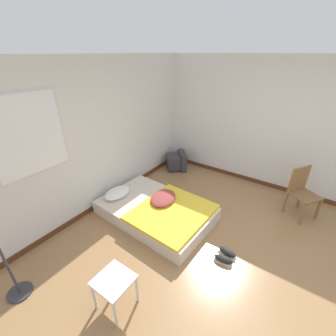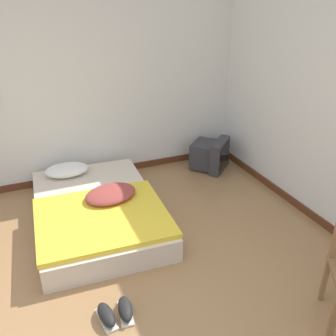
{
  "view_description": "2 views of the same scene",
  "coord_description": "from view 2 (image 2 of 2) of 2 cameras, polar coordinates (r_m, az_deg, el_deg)",
  "views": [
    {
      "loc": [
        -2.29,
        -0.46,
        2.62
      ],
      "look_at": [
        1.06,
        1.85,
        0.51
      ],
      "focal_mm": 24.0,
      "sensor_mm": 36.0,
      "label": 1
    },
    {
      "loc": [
        -0.42,
        -1.95,
        2.31
      ],
      "look_at": [
        1.11,
        1.7,
        0.39
      ],
      "focal_mm": 40.0,
      "sensor_mm": 36.0,
      "label": 2
    }
  ],
  "objects": [
    {
      "name": "sneaker_pair",
      "position": [
        3.11,
        -7.94,
        -20.98
      ],
      "size": [
        0.29,
        0.27,
        0.1
      ],
      "color": "silver",
      "rests_on": "ground_plane"
    },
    {
      "name": "ground_plane",
      "position": [
        3.05,
        -7.62,
        -23.67
      ],
      "size": [
        20.0,
        20.0,
        0.0
      ],
      "primitive_type": "plane",
      "color": "#997047"
    },
    {
      "name": "crt_tv",
      "position": [
        5.24,
        6.51,
        2.03
      ],
      "size": [
        0.64,
        0.64,
        0.43
      ],
      "color": "#333338",
      "rests_on": "ground_plane"
    },
    {
      "name": "mattress_bed",
      "position": [
        4.13,
        -10.81,
        -6.18
      ],
      "size": [
        1.35,
        1.99,
        0.38
      ],
      "color": "beige",
      "rests_on": "ground_plane"
    },
    {
      "name": "wall_back",
      "position": [
        4.7,
        -17.79,
        12.2
      ],
      "size": [
        7.21,
        0.08,
        2.6
      ],
      "color": "silver",
      "rests_on": "ground_plane"
    }
  ]
}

